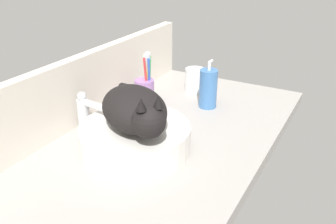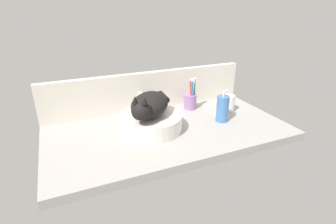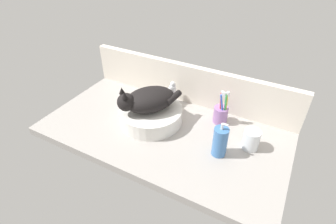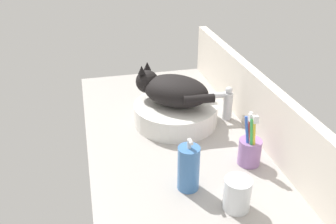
{
  "view_description": "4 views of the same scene",
  "coord_description": "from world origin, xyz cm",
  "views": [
    {
      "loc": [
        -86.11,
        -50.34,
        56.19
      ],
      "look_at": [
        -1.49,
        -3.88,
        10.79
      ],
      "focal_mm": 40.0,
      "sensor_mm": 36.0,
      "label": 1
    },
    {
      "loc": [
        -47.51,
        -108.34,
        59.76
      ],
      "look_at": [
        -1.97,
        -3.91,
        10.87
      ],
      "focal_mm": 28.0,
      "sensor_mm": 36.0,
      "label": 2
    },
    {
      "loc": [
        49.55,
        -87.02,
        83.09
      ],
      "look_at": [
        2.32,
        0.7,
        10.87
      ],
      "focal_mm": 28.0,
      "sensor_mm": 36.0,
      "label": 3
    },
    {
      "loc": [
        112.63,
        -28.8,
        72.02
      ],
      "look_at": [
        0.27,
        -2.22,
        9.73
      ],
      "focal_mm": 40.0,
      "sensor_mm": 36.0,
      "label": 4
    }
  ],
  "objects": [
    {
      "name": "faucet",
      "position": [
        -6.91,
        22.02,
        7.3
      ],
      "size": [
        3.81,
        11.86,
        13.6
      ],
      "color": "silver",
      "rests_on": "ground_plane"
    },
    {
      "name": "sink_basin",
      "position": [
        -8.66,
        2.83,
        3.92
      ],
      "size": [
        31.65,
        31.65,
        7.85
      ],
      "primitive_type": "cylinder",
      "color": "silver",
      "rests_on": "ground_plane"
    },
    {
      "name": "cat",
      "position": [
        -9.45,
        1.71,
        13.6
      ],
      "size": [
        28.86,
        30.15,
        14.0
      ],
      "color": "black",
      "rests_on": "sink_basin"
    },
    {
      "name": "soap_dispenser",
      "position": [
        29.7,
        -3.14,
        7.08
      ],
      "size": [
        6.4,
        6.4,
        17.27
      ],
      "color": "#3F72B2",
      "rests_on": "ground_plane"
    },
    {
      "name": "backsplash_panel",
      "position": [
        0.0,
        29.38,
        11.01
      ],
      "size": [
        119.61,
        3.6,
        22.02
      ],
      "primitive_type": "cube",
      "color": "silver",
      "rests_on": "ground_plane"
    },
    {
      "name": "toothbrush_cup",
      "position": [
        22.67,
        19.13,
        5.03
      ],
      "size": [
        7.26,
        7.26,
        18.71
      ],
      "color": "#996BA8",
      "rests_on": "ground_plane"
    },
    {
      "name": "water_glass",
      "position": [
        40.89,
        7.34,
        4.12
      ],
      "size": [
        7.53,
        7.53,
        9.46
      ],
      "color": "white",
      "rests_on": "ground_plane"
    },
    {
      "name": "ground_plane",
      "position": [
        0.0,
        0.0,
        -2.0
      ],
      "size": [
        119.61,
        62.36,
        4.0
      ],
      "primitive_type": "cube",
      "color": "#9E9993"
    }
  ]
}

